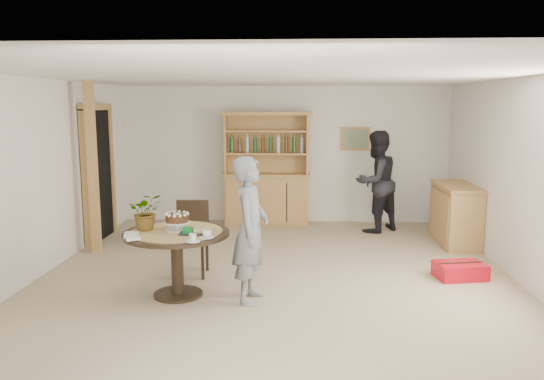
% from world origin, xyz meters
% --- Properties ---
extents(ground, '(7.00, 7.00, 0.00)m').
position_xyz_m(ground, '(0.00, 0.00, 0.00)').
color(ground, tan).
rests_on(ground, ground).
extents(room_shell, '(6.04, 7.04, 2.52)m').
position_xyz_m(room_shell, '(0.00, 0.01, 1.74)').
color(room_shell, white).
rests_on(room_shell, ground).
extents(doorway, '(0.13, 1.10, 2.18)m').
position_xyz_m(doorway, '(-2.93, 2.00, 1.11)').
color(doorway, black).
rests_on(doorway, ground).
extents(pine_post, '(0.12, 0.12, 2.50)m').
position_xyz_m(pine_post, '(-2.70, 1.20, 1.25)').
color(pine_post, '#B5844C').
rests_on(pine_post, ground).
extents(hutch, '(1.62, 0.54, 2.04)m').
position_xyz_m(hutch, '(-0.30, 3.24, 0.69)').
color(hutch, tan).
rests_on(hutch, ground).
extents(sideboard, '(0.54, 1.26, 0.94)m').
position_xyz_m(sideboard, '(2.74, 2.00, 0.47)').
color(sideboard, tan).
rests_on(sideboard, ground).
extents(dining_table, '(1.20, 1.20, 0.76)m').
position_xyz_m(dining_table, '(-1.09, -0.50, 0.60)').
color(dining_table, black).
rests_on(dining_table, ground).
extents(dining_chair, '(0.43, 0.43, 0.95)m').
position_xyz_m(dining_chair, '(-1.09, 0.33, 0.54)').
color(dining_chair, black).
rests_on(dining_chair, ground).
extents(birthday_cake, '(0.30, 0.30, 0.20)m').
position_xyz_m(birthday_cake, '(-1.09, -0.45, 0.88)').
color(birthday_cake, white).
rests_on(birthday_cake, dining_table).
extents(flower_vase, '(0.47, 0.44, 0.42)m').
position_xyz_m(flower_vase, '(-1.44, -0.45, 0.97)').
color(flower_vase, '#3F7233').
rests_on(flower_vase, dining_table).
extents(gift_tray, '(0.30, 0.20, 0.08)m').
position_xyz_m(gift_tray, '(-0.88, -0.63, 0.79)').
color(gift_tray, black).
rests_on(gift_tray, dining_table).
extents(coffee_cup_a, '(0.15, 0.15, 0.09)m').
position_xyz_m(coffee_cup_a, '(-0.69, -0.78, 0.80)').
color(coffee_cup_a, white).
rests_on(coffee_cup_a, dining_table).
extents(coffee_cup_b, '(0.15, 0.15, 0.08)m').
position_xyz_m(coffee_cup_b, '(-0.81, -0.95, 0.79)').
color(coffee_cup_b, white).
rests_on(coffee_cup_b, dining_table).
extents(napkins, '(0.24, 0.33, 0.03)m').
position_xyz_m(napkins, '(-1.50, -0.82, 0.77)').
color(napkins, white).
rests_on(napkins, dining_table).
extents(teen_boy, '(0.46, 0.63, 1.62)m').
position_xyz_m(teen_boy, '(-0.24, -0.60, 0.81)').
color(teen_boy, slate).
rests_on(teen_boy, ground).
extents(adult_person, '(1.07, 1.04, 1.73)m').
position_xyz_m(adult_person, '(1.60, 2.76, 0.87)').
color(adult_person, black).
rests_on(adult_person, ground).
extents(red_suitcase, '(0.67, 0.51, 0.21)m').
position_xyz_m(red_suitcase, '(2.33, 0.29, 0.10)').
color(red_suitcase, red).
rests_on(red_suitcase, ground).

